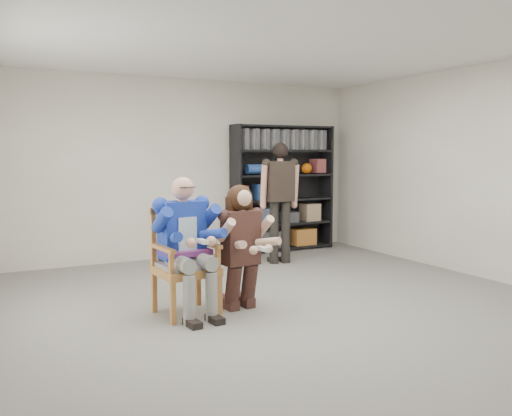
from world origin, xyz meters
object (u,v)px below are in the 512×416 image
bookshelf (283,188)px  standing_man (280,204)px  kneeling_woman (242,249)px  armchair (186,262)px  seated_man (186,246)px

bookshelf → standing_man: size_ratio=1.17×
kneeling_woman → armchair: bearing=163.6°
armchair → kneeling_woman: bearing=-16.4°
armchair → seated_man: size_ratio=0.77×
kneeling_woman → bookshelf: (2.16, 2.87, 0.40)m
armchair → bookshelf: (2.74, 2.75, 0.50)m
armchair → bookshelf: 3.91m
seated_man → bookshelf: size_ratio=0.68×
seated_man → standing_man: size_ratio=0.79×
kneeling_woman → standing_man: size_ratio=0.73×
kneeling_woman → standing_man: 2.49m
armchair → seated_man: seated_man is taller
armchair → kneeling_woman: kneeling_woman is taller
seated_man → kneeling_woman: (0.58, -0.12, -0.06)m
armchair → bookshelf: size_ratio=0.52×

